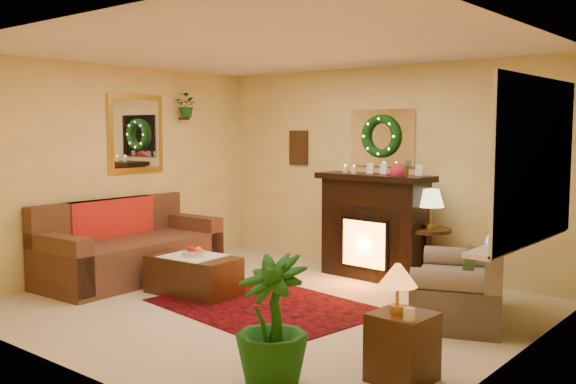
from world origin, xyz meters
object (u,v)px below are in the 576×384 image
Objects in this scene: sofa at (131,244)px; end_table_square at (402,344)px; loveseat at (459,275)px; side_table_round at (428,258)px; coffee_table at (194,275)px; fireplace at (374,233)px.

end_table_square is (4.09, -0.72, -0.16)m from sofa.
end_table_square is at bearing -12.65° from sofa.
loveseat reaches higher than end_table_square.
side_table_round is (-0.82, 0.96, -0.10)m from loveseat.
sofa is 3.52m from side_table_round.
side_table_round is (2.92, 1.97, -0.10)m from sofa.
coffee_table is at bearing -179.99° from loveseat.
sofa reaches higher than loveseat.
sofa is 1.64× the size of loveseat.
sofa is 3.30× the size of side_table_round.
loveseat is at bearing 101.65° from end_table_square.
sofa is at bearing -145.93° from side_table_round.
fireplace is 1.95× the size of side_table_round.
end_table_square is (1.17, -2.69, -0.05)m from side_table_round.
fireplace is (2.23, 1.91, 0.12)m from sofa.
sofa is 4.45× the size of end_table_square.
loveseat is (1.51, -0.90, -0.13)m from fireplace.
fireplace is at bearing -174.65° from side_table_round.
side_table_round reaches higher than end_table_square.
loveseat reaches higher than side_table_round.
loveseat reaches higher than coffee_table.
end_table_square is (0.36, -1.73, -0.15)m from loveseat.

